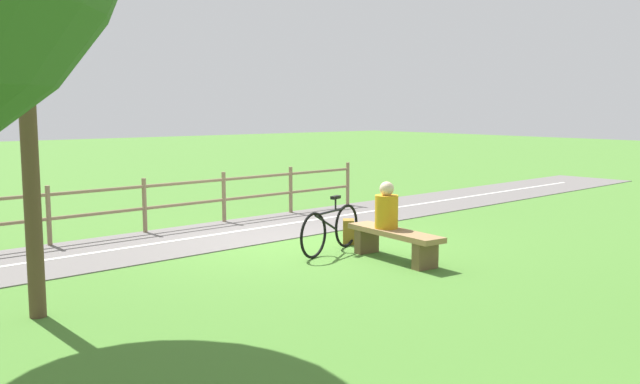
# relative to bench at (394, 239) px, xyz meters

# --- Properties ---
(ground_plane) EXTENTS (80.00, 80.00, 0.00)m
(ground_plane) POSITION_rel_bench_xyz_m (2.01, 0.39, -0.32)
(ground_plane) COLOR #477A2D
(paved_path) EXTENTS (4.61, 36.08, 0.02)m
(paved_path) POSITION_rel_bench_xyz_m (3.25, 4.39, -0.31)
(paved_path) COLOR #66605E
(paved_path) RESTS_ON ground_plane
(path_centre_line) EXTENTS (2.07, 31.95, 0.00)m
(path_centre_line) POSITION_rel_bench_xyz_m (3.25, 4.39, -0.30)
(path_centre_line) COLOR silver
(path_centre_line) RESTS_ON paved_path
(bench) EXTENTS (1.80, 0.55, 0.46)m
(bench) POSITION_rel_bench_xyz_m (0.00, 0.00, 0.00)
(bench) COLOR #937047
(bench) RESTS_ON ground_plane
(person_seated) EXTENTS (0.38, 0.38, 0.72)m
(person_seated) POSITION_rel_bench_xyz_m (0.19, -0.01, 0.45)
(person_seated) COLOR orange
(person_seated) RESTS_ON bench
(bicycle) EXTENTS (0.60, 1.65, 0.89)m
(bicycle) POSITION_rel_bench_xyz_m (1.04, 0.39, 0.05)
(bicycle) COLOR black
(bicycle) RESTS_ON ground_plane
(backpack) EXTENTS (0.33, 0.33, 0.41)m
(backpack) POSITION_rel_bench_xyz_m (1.39, -0.31, -0.12)
(backpack) COLOR olive
(backpack) RESTS_ON ground_plane
(fence_roadside) EXTENTS (0.62, 8.81, 1.01)m
(fence_roadside) POSITION_rel_bench_xyz_m (4.54, 1.07, 0.28)
(fence_roadside) COLOR #847051
(fence_roadside) RESTS_ON ground_plane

